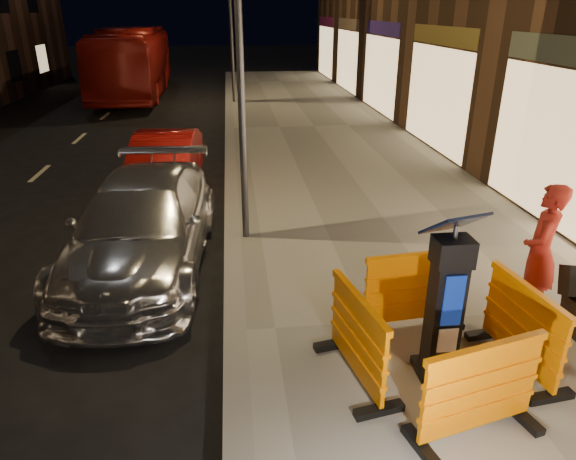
{
  "coord_description": "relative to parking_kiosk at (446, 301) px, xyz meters",
  "views": [
    {
      "loc": [
        0.06,
        -5.62,
        3.97
      ],
      "look_at": [
        0.8,
        1.0,
        1.1
      ],
      "focal_mm": 32.0,
      "sensor_mm": 36.0,
      "label": 1
    }
  ],
  "objects": [
    {
      "name": "barrier_back",
      "position": [
        0.0,
        0.95,
        -0.41
      ],
      "size": [
        1.39,
        0.69,
        1.04
      ],
      "primitive_type": "cube",
      "rotation": [
        0.0,
        0.0,
        0.11
      ],
      "color": "orange",
      "rests_on": "sidewalk"
    },
    {
      "name": "bus_doubledecker",
      "position": [
        -6.84,
        22.42,
        -1.08
      ],
      "size": [
        3.02,
        11.48,
        3.18
      ],
      "primitive_type": "imported",
      "rotation": [
        0.0,
        0.0,
        0.03
      ],
      "color": "maroon",
      "rests_on": "ground"
    },
    {
      "name": "sidewalk",
      "position": [
        0.72,
        1.07,
        -1.01
      ],
      "size": [
        6.0,
        60.0,
        0.15
      ],
      "primitive_type": "cube",
      "color": "gray",
      "rests_on": "ground"
    },
    {
      "name": "parking_kiosk",
      "position": [
        0.0,
        0.0,
        0.0
      ],
      "size": [
        0.68,
        0.68,
        1.87
      ],
      "primitive_type": "cube",
      "rotation": [
        0.0,
        0.0,
        0.16
      ],
      "color": "black",
      "rests_on": "sidewalk"
    },
    {
      "name": "car_silver",
      "position": [
        -3.73,
        3.39,
        -1.08
      ],
      "size": [
        2.34,
        5.17,
        1.47
      ],
      "primitive_type": "imported",
      "rotation": [
        0.0,
        0.0,
        -0.06
      ],
      "color": "#B4B4B9",
      "rests_on": "ground"
    },
    {
      "name": "barrier_bldgside",
      "position": [
        0.95,
        0.0,
        -0.41
      ],
      "size": [
        0.71,
        1.4,
        1.04
      ],
      "primitive_type": "cube",
      "rotation": [
        0.0,
        0.0,
        1.7
      ],
      "color": "orange",
      "rests_on": "sidewalk"
    },
    {
      "name": "ground_plane",
      "position": [
        -2.28,
        1.07,
        -1.08
      ],
      "size": [
        120.0,
        120.0,
        0.0
      ],
      "primitive_type": "plane",
      "color": "black",
      "rests_on": "ground"
    },
    {
      "name": "street_lamp_mid",
      "position": [
        -2.03,
        4.07,
        2.07
      ],
      "size": [
        0.12,
        0.12,
        6.0
      ],
      "primitive_type": "cylinder",
      "color": "#3F3F44",
      "rests_on": "sidewalk"
    },
    {
      "name": "barrier_kerbside",
      "position": [
        -0.95,
        0.0,
        -0.41
      ],
      "size": [
        0.8,
        1.42,
        1.04
      ],
      "primitive_type": "cube",
      "rotation": [
        0.0,
        0.0,
        1.77
      ],
      "color": "orange",
      "rests_on": "sidewalk"
    },
    {
      "name": "man",
      "position": [
        1.69,
        1.02,
        -0.01
      ],
      "size": [
        0.76,
        0.81,
        1.86
      ],
      "primitive_type": "imported",
      "rotation": [
        0.0,
        0.0,
        -2.21
      ],
      "color": "maroon",
      "rests_on": "sidewalk"
    },
    {
      "name": "street_lamp_far",
      "position": [
        -2.03,
        19.07,
        2.07
      ],
      "size": [
        0.12,
        0.12,
        6.0
      ],
      "primitive_type": "cylinder",
      "color": "#3F3F44",
      "rests_on": "sidewalk"
    },
    {
      "name": "barrier_front",
      "position": [
        0.0,
        -0.95,
        -0.41
      ],
      "size": [
        1.43,
        0.86,
        1.04
      ],
      "primitive_type": "cube",
      "rotation": [
        0.0,
        0.0,
        0.25
      ],
      "color": "orange",
      "rests_on": "sidewalk"
    },
    {
      "name": "kerb",
      "position": [
        -2.28,
        1.07,
        -1.01
      ],
      "size": [
        0.3,
        60.0,
        0.15
      ],
      "primitive_type": "cube",
      "color": "slate",
      "rests_on": "ground"
    },
    {
      "name": "car_red",
      "position": [
        -3.8,
        7.32,
        -1.08
      ],
      "size": [
        1.61,
        4.1,
        1.33
      ],
      "primitive_type": "imported",
      "rotation": [
        0.0,
        0.0,
        -0.05
      ],
      "color": "maroon",
      "rests_on": "ground"
    }
  ]
}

